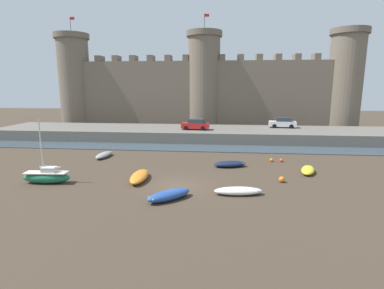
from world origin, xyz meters
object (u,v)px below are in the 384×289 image
sailboat_foreground_right (47,177)px  mooring_buoy_mid_mud (271,160)px  mooring_buoy_near_shore (282,179)px  mooring_buoy_near_channel (281,160)px  rowboat_near_channel_left (230,164)px  rowboat_near_channel_right (308,170)px  car_quay_centre_west (283,123)px  car_quay_east (196,124)px  rowboat_foreground_centre (104,155)px  rowboat_midflat_left (169,195)px  rowboat_midflat_right (139,176)px  rowboat_midflat_centre (238,191)px

sailboat_foreground_right → mooring_buoy_mid_mud: 22.22m
mooring_buoy_mid_mud → mooring_buoy_near_shore: bearing=-92.1°
mooring_buoy_near_channel → mooring_buoy_near_shore: 7.23m
mooring_buoy_mid_mud → rowboat_near_channel_left: bearing=-150.5°
rowboat_near_channel_right → sailboat_foreground_right: sailboat_foreground_right is taller
sailboat_foreground_right → car_quay_centre_west: size_ratio=1.28×
car_quay_east → mooring_buoy_mid_mud: bearing=-52.4°
sailboat_foreground_right → rowboat_foreground_centre: (1.24, 9.44, -0.28)m
rowboat_near_channel_right → mooring_buoy_near_channel: rowboat_near_channel_right is taller
sailboat_foreground_right → rowboat_midflat_left: 11.32m
rowboat_near_channel_right → car_quay_east: size_ratio=0.77×
car_quay_centre_west → rowboat_near_channel_right: bearing=-93.9°
rowboat_midflat_right → mooring_buoy_mid_mud: (12.56, 7.80, -0.18)m
rowboat_near_channel_left → mooring_buoy_near_shore: rowboat_near_channel_left is taller
mooring_buoy_mid_mud → mooring_buoy_near_channel: bearing=-0.2°
rowboat_near_channel_left → rowboat_near_channel_right: rowboat_near_channel_left is taller
rowboat_near_channel_right → rowboat_midflat_centre: rowboat_midflat_centre is taller
rowboat_midflat_left → mooring_buoy_mid_mud: size_ratio=8.93×
rowboat_foreground_centre → mooring_buoy_near_shore: 20.03m
rowboat_near_channel_right → rowboat_foreground_centre: bearing=169.2°
rowboat_near_channel_right → rowboat_midflat_centre: 9.42m
rowboat_foreground_centre → sailboat_foreground_right: bearing=-97.5°
rowboat_midflat_right → mooring_buoy_mid_mud: size_ratio=10.33×
rowboat_near_channel_left → rowboat_midflat_left: 10.52m
rowboat_near_channel_right → sailboat_foreground_right: (-22.92, -5.29, 0.28)m
sailboat_foreground_right → rowboat_midflat_right: 7.76m
rowboat_near_channel_right → rowboat_midflat_centre: bearing=-136.8°
rowboat_midflat_right → car_quay_east: bearing=80.9°
car_quay_east → sailboat_foreground_right: bearing=-116.7°
rowboat_near_channel_left → rowboat_midflat_centre: 7.91m
rowboat_midflat_centre → rowboat_foreground_centre: size_ratio=1.12×
rowboat_near_channel_right → rowboat_midflat_left: rowboat_midflat_left is taller
mooring_buoy_near_channel → car_quay_east: (-10.41, 12.16, 2.21)m
rowboat_midflat_left → mooring_buoy_near_channel: bearing=49.6°
mooring_buoy_near_channel → car_quay_centre_west: 16.13m
sailboat_foreground_right → mooring_buoy_near_channel: sailboat_foreground_right is taller
rowboat_near_channel_right → car_quay_centre_west: bearing=86.1°
rowboat_near_channel_left → car_quay_centre_west: car_quay_centre_west is taller
mooring_buoy_mid_mud → rowboat_midflat_right: bearing=-148.2°
mooring_buoy_near_channel → rowboat_foreground_centre: bearing=179.6°
sailboat_foreground_right → car_quay_east: 24.10m
sailboat_foreground_right → rowboat_midflat_left: sailboat_foreground_right is taller
rowboat_near_channel_right → rowboat_midflat_right: 15.76m
rowboat_midflat_left → car_quay_east: (-0.18, 24.18, 2.02)m
rowboat_near_channel_right → car_quay_centre_west: car_quay_centre_west is taller
rowboat_near_channel_left → rowboat_midflat_right: rowboat_midflat_right is taller
sailboat_foreground_right → rowboat_midflat_right: sailboat_foreground_right is taller
rowboat_midflat_left → car_quay_east: bearing=90.4°
rowboat_midflat_left → mooring_buoy_near_shore: (8.93, 4.91, -0.12)m
mooring_buoy_mid_mud → car_quay_east: (-9.36, 12.15, 2.21)m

